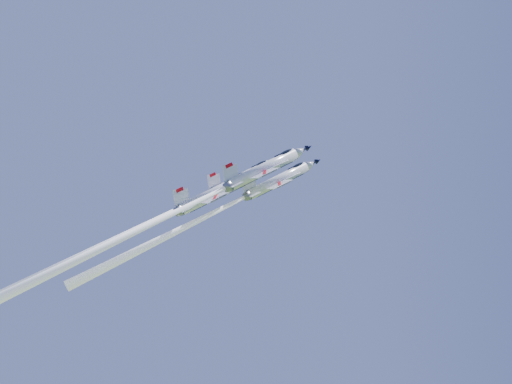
# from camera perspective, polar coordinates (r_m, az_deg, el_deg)

# --- Properties ---
(jet_lead) EXTENTS (35.68, 20.42, 33.35)m
(jet_lead) POSITION_cam_1_polar(r_m,az_deg,el_deg) (103.12, -4.63, -2.26)
(jet_lead) COLOR white
(jet_left) EXTENTS (40.15, 23.03, 38.92)m
(jet_left) POSITION_cam_1_polar(r_m,az_deg,el_deg) (106.20, -10.12, -2.80)
(jet_left) COLOR white
(jet_right) EXTENTS (49.48, 28.45, 51.75)m
(jet_right) POSITION_cam_1_polar(r_m,az_deg,el_deg) (92.05, -12.94, -4.36)
(jet_right) COLOR white
(jet_slot) EXTENTS (41.51, 23.78, 39.42)m
(jet_slot) POSITION_cam_1_polar(r_m,az_deg,el_deg) (99.30, -13.33, -4.60)
(jet_slot) COLOR white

